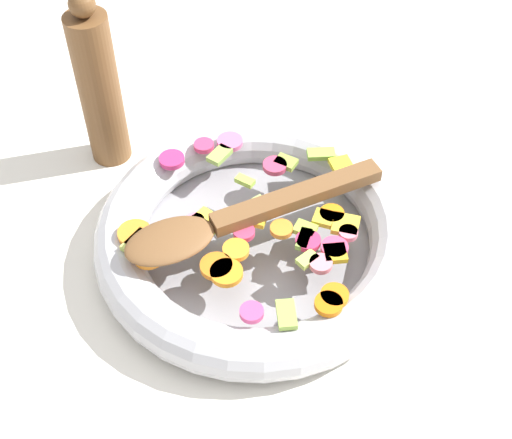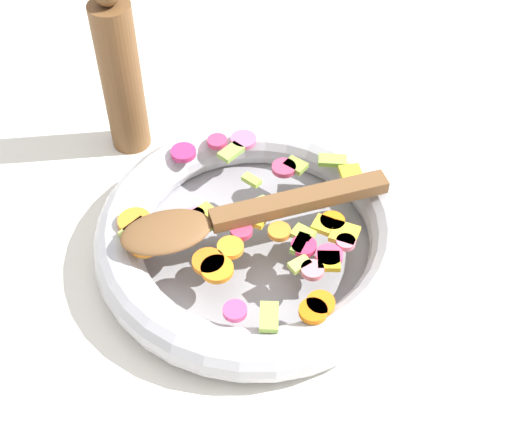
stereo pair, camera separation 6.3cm
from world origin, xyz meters
TOP-DOWN VIEW (x-y plane):
  - ground_plane at (0.00, 0.00)m, footprint 4.00×4.00m
  - skillet at (0.00, 0.00)m, footprint 0.33×0.33m
  - chopped_vegetables at (0.00, -0.01)m, footprint 0.27×0.25m
  - wooden_spoon at (-0.02, -0.02)m, footprint 0.19×0.25m
  - pepper_mill at (-0.23, 0.04)m, footprint 0.05×0.05m

SIDE VIEW (x-z plane):
  - ground_plane at x=0.00m, z-range 0.00..0.00m
  - skillet at x=0.00m, z-range 0.00..0.05m
  - chopped_vegetables at x=0.00m, z-range 0.05..0.06m
  - wooden_spoon at x=-0.02m, z-range 0.06..0.07m
  - pepper_mill at x=-0.23m, z-range -0.01..0.21m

